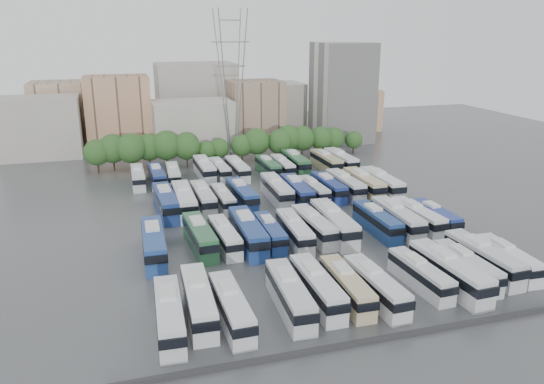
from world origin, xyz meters
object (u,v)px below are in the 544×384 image
object	(u,v)px
bus_r0_s9	(420,274)
bus_r1_s10	(377,221)
bus_r2_s3	(203,198)
bus_r3_s10	(295,162)
bus_r1_s8	(334,223)
bus_r2_s10	(329,187)
bus_r1_s7	(314,226)
bus_r3_s4	(204,169)
bus_r2_s9	(313,190)
bus_r0_s6	(347,286)
bus_r1_s12	(417,217)
bus_r2_s5	(242,194)
bus_r1_s13	(436,216)
bus_r2_s1	(166,202)
bus_r1_s0	(154,243)
bus_r3_s9	(282,166)
bus_r0_s2	(231,307)
bus_r3_s1	(157,176)
bus_r0_s5	(317,287)
bus_r0_s13	(508,259)
bus_r1_s11	(397,218)
bus_r2_s7	(277,190)
bus_r0_s7	(376,286)
bus_r0_s12	(483,258)
bus_r0_s11	(467,266)
bus_r2_s8	(297,191)
bus_r0_s1	(199,300)
bus_r3_s8	(268,167)
bus_r2_s12	(364,184)
bus_r3_s5	(219,169)
bus_r1_s4	(248,232)
bus_r3_s6	(237,169)
bus_r2_s4	(223,199)
bus_r2_s11	(345,185)
bus_r3_s13	(341,160)
bus_r0_s0	(169,315)
bus_r1_s2	(200,236)
bus_r0_s10	(449,272)
bus_r0_s4	(290,294)
bus_r1_s3	(225,236)
electricity_pylon	(231,77)
bus_r3_s12	(326,162)
bus_r2_s13	(381,183)
bus_r3_s0	(138,177)

from	to	relation	value
bus_r0_s9	bus_r1_s10	world-z (taller)	bus_r1_s10
bus_r2_s3	bus_r3_s10	world-z (taller)	bus_r3_s10
bus_r1_s8	bus_r2_s10	size ratio (longest dim) A/B	1.14
bus_r1_s7	bus_r3_s4	world-z (taller)	bus_r3_s4
bus_r1_s7	bus_r2_s9	xyz separation A→B (m)	(6.50, 17.31, -0.17)
bus_r0_s6	bus_r1_s12	bearing A→B (deg)	43.19
bus_r1_s12	bus_r2_s5	bearing A→B (deg)	138.68
bus_r1_s13	bus_r2_s1	bearing A→B (deg)	154.61
bus_r1_s0	bus_r3_s9	xyz separation A→B (m)	(29.62, 35.67, -0.32)
bus_r0_s2	bus_r3_s1	distance (m)	54.21
bus_r0_s5	bus_r0_s13	xyz separation A→B (m)	(26.23, 0.48, -0.18)
bus_r1_s11	bus_r2_s7	bearing A→B (deg)	125.77
bus_r0_s7	bus_r0_s12	world-z (taller)	bus_r0_s12
bus_r0_s11	bus_r3_s9	world-z (taller)	bus_r0_s11
bus_r2_s8	bus_r0_s1	bearing A→B (deg)	-122.01
bus_r2_s5	bus_r3_s1	xyz separation A→B (m)	(-13.12, 16.79, -0.13)
bus_r0_s13	bus_r2_s8	distance (m)	38.12
bus_r0_s2	bus_r3_s8	size ratio (longest dim) A/B	1.03
bus_r1_s13	bus_r2_s12	xyz separation A→B (m)	(-3.20, 18.57, 0.35)
bus_r2_s7	bus_r3_s5	bearing A→B (deg)	111.81
bus_r0_s11	bus_r1_s7	world-z (taller)	bus_r1_s7
bus_r1_s4	bus_r3_s6	xyz separation A→B (m)	(6.71, 35.61, -0.26)
bus_r2_s4	bus_r2_s11	world-z (taller)	bus_r2_s11
bus_r0_s6	bus_r3_s13	world-z (taller)	bus_r3_s13
bus_r1_s11	bus_r2_s11	xyz separation A→B (m)	(-0.16, 18.89, -0.06)
bus_r0_s0	bus_r1_s2	xyz separation A→B (m)	(6.41, 20.13, 0.05)
bus_r0_s10	bus_r0_s12	xyz separation A→B (m)	(6.55, 2.29, -0.08)
bus_r2_s5	bus_r3_s5	bearing A→B (deg)	88.05
bus_r0_s12	bus_r1_s11	size ratio (longest dim) A/B	0.98
bus_r1_s0	bus_r1_s8	world-z (taller)	bus_r1_s8
bus_r1_s8	bus_r2_s7	bearing A→B (deg)	101.41
bus_r0_s4	bus_r1_s3	world-z (taller)	bus_r0_s4
bus_r0_s5	bus_r2_s7	size ratio (longest dim) A/B	0.93
electricity_pylon	bus_r3_s12	xyz separation A→B (m)	(16.16, -20.37, -16.73)
bus_r0_s10	bus_r2_s10	distance (m)	37.02
bus_r2_s1	bus_r0_s11	bearing A→B (deg)	-49.20
bus_r2_s3	bus_r2_s13	xyz separation A→B (m)	(33.23, -1.32, 0.16)
bus_r3_s1	bus_r3_s8	world-z (taller)	bus_r3_s1
bus_r2_s12	bus_r3_s0	xyz separation A→B (m)	(-39.99, 17.82, -0.28)
bus_r0_s2	bus_r1_s11	xyz separation A→B (m)	(29.94, 18.57, 0.19)
bus_r1_s13	bus_r3_s6	size ratio (longest dim) A/B	0.91
bus_r3_s0	bus_r0_s9	bearing A→B (deg)	-60.32
bus_r0_s12	bus_r3_s1	distance (m)	62.94
bus_r0_s7	bus_r2_s11	world-z (taller)	bus_r2_s11
bus_r1_s4	bus_r3_s0	size ratio (longest dim) A/B	1.20
bus_r2_s1	bus_r2_s12	size ratio (longest dim) A/B	1.03
bus_r2_s13	bus_r3_s12	world-z (taller)	bus_r2_s13
bus_r0_s0	bus_r2_s8	xyz separation A→B (m)	(26.36, 36.12, 0.11)
bus_r1_s8	bus_r3_s1	bearing A→B (deg)	124.97
bus_r2_s3	bus_r2_s9	bearing A→B (deg)	-2.95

